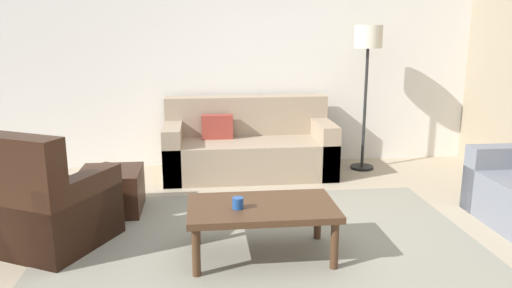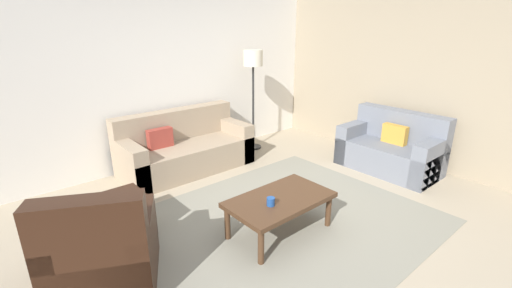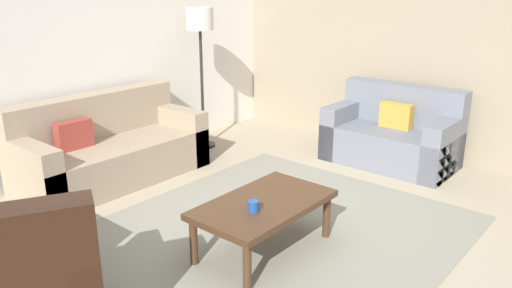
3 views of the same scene
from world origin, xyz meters
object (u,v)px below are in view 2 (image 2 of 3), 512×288
Objects in this scene: armchair_leather at (103,257)px; coffee_table at (280,202)px; couch_loveseat at (392,150)px; ottoman at (120,216)px; cup at (271,202)px; lamp_standing at (253,68)px; couch_main at (184,149)px.

armchair_leather reaches higher than coffee_table.
couch_loveseat is 1.28× the size of coffee_table.
coffee_table is (1.67, -0.35, 0.05)m from armchair_leather.
coffee_table is (-2.51, -0.12, 0.05)m from couch_loveseat.
armchair_leather is 1.93× the size of ottoman.
coffee_table is at bearing 16.70° from cup.
coffee_table is 2.88m from lamp_standing.
couch_loveseat is 2.52m from coffee_table.
armchair_leather is 0.98× the size of coffee_table.
coffee_table is at bearing -177.17° from couch_loveseat.
cup is 0.05× the size of lamp_standing.
couch_loveseat is 17.00× the size of cup.
couch_loveseat is at bearing 3.80° from cup.
ottoman is 1.69m from coffee_table.
couch_loveseat is at bearing 2.83° from coffee_table.
cup is (1.49, -0.40, 0.14)m from armchair_leather.
couch_loveseat is 3.92m from ottoman.
couch_main is 2.58m from armchair_leather.
lamp_standing is at bearing 115.72° from couch_loveseat.
couch_loveseat reaches higher than coffee_table.
couch_loveseat is at bearing -3.07° from armchair_leather.
armchair_leather is 0.63× the size of lamp_standing.
lamp_standing is at bearing 22.08° from ottoman.
cup reaches higher than coffee_table.
lamp_standing is at bearing 55.76° from coffee_table.
ottoman is at bearing 134.21° from cup.
couch_main is 3.46× the size of ottoman.
armchair_leather is at bearing 164.86° from cup.
lamp_standing reaches higher than coffee_table.
coffee_table is 0.64× the size of lamp_standing.
couch_main is at bearing 139.05° from couch_loveseat.
cup is 2.99m from lamp_standing.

